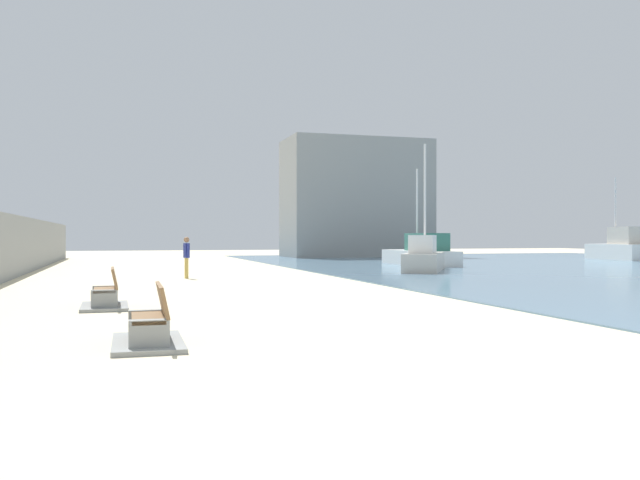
% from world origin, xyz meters
% --- Properties ---
extents(ground_plane, '(120.00, 120.00, 0.00)m').
position_xyz_m(ground_plane, '(0.00, 18.00, 0.00)').
color(ground_plane, beige).
extents(bench_near, '(1.12, 2.11, 0.98)m').
position_xyz_m(bench_near, '(-2.46, 3.50, 0.23)').
color(bench_near, gray).
rests_on(bench_near, ground).
extents(bench_far, '(1.12, 2.11, 0.98)m').
position_xyz_m(bench_far, '(-3.25, 9.58, 0.23)').
color(bench_far, gray).
rests_on(bench_far, ground).
extents(person_walking, '(0.24, 0.52, 1.73)m').
position_xyz_m(person_walking, '(-0.28, 20.61, 1.01)').
color(person_walking, gold).
rests_on(person_walking, ground).
extents(boat_far_right, '(2.36, 7.02, 5.77)m').
position_xyz_m(boat_far_right, '(14.19, 28.74, 0.74)').
color(boat_far_right, white).
rests_on(boat_far_right, water_bay).
extents(boat_far_left, '(2.33, 5.86, 6.06)m').
position_xyz_m(boat_far_left, '(32.07, 33.07, 0.93)').
color(boat_far_left, white).
rests_on(boat_far_left, water_bay).
extents(boat_outer, '(4.30, 5.72, 6.35)m').
position_xyz_m(boat_outer, '(11.49, 22.70, 0.71)').
color(boat_outer, beige).
rests_on(boat_outer, water_bay).
extents(harbor_building, '(12.00, 6.00, 9.88)m').
position_xyz_m(harbor_building, '(16.29, 46.00, 4.94)').
color(harbor_building, gray).
rests_on(harbor_building, ground).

